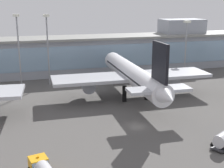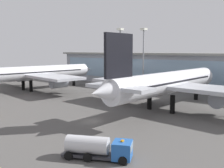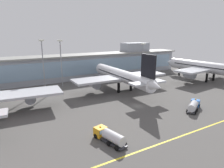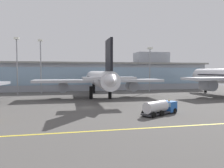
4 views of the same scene
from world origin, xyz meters
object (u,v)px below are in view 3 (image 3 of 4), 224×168
(airliner_far_right, at_px, (206,67))
(apron_light_mast_east, at_px, (43,57))
(apron_light_mast_west, at_px, (61,56))
(apron_light_mast_centre, at_px, (143,54))
(airliner_near_right, at_px, (121,76))
(baggage_tug_near, at_px, (194,105))
(fuel_tanker_truck, at_px, (109,136))

(airliner_far_right, relative_size, apron_light_mast_east, 2.33)
(apron_light_mast_west, xyz_separation_m, apron_light_mast_centre, (44.55, -3.12, -1.35))
(airliner_near_right, distance_m, baggage_tug_near, 32.48)
(airliner_near_right, bearing_deg, fuel_tanker_truck, 144.82)
(apron_light_mast_centre, xyz_separation_m, apron_light_mast_east, (-52.92, 0.94, 1.50))
(airliner_near_right, distance_m, airliner_far_right, 48.29)
(apron_light_mast_centre, bearing_deg, baggage_tug_near, -109.37)
(apron_light_mast_centre, bearing_deg, apron_light_mast_west, 175.99)
(baggage_tug_near, height_order, apron_light_mast_east, apron_light_mast_east)
(fuel_tanker_truck, relative_size, apron_light_mast_east, 0.44)
(apron_light_mast_west, bearing_deg, apron_light_mast_centre, -4.01)
(apron_light_mast_east, bearing_deg, airliner_near_right, -31.26)
(baggage_tug_near, distance_m, apron_light_mast_west, 59.20)
(airliner_near_right, xyz_separation_m, apron_light_mast_east, (-28.53, 17.32, 8.07))
(fuel_tanker_truck, distance_m, apron_light_mast_east, 53.56)
(apron_light_mast_west, bearing_deg, airliner_near_right, -44.06)
(airliner_near_right, bearing_deg, apron_light_mast_west, 47.16)
(airliner_far_right, relative_size, fuel_tanker_truck, 5.35)
(apron_light_mast_west, height_order, apron_light_mast_east, apron_light_mast_east)
(airliner_near_right, relative_size, apron_light_mast_centre, 2.61)
(baggage_tug_near, bearing_deg, airliner_far_right, 2.89)
(baggage_tug_near, height_order, apron_light_mast_west, apron_light_mast_west)
(airliner_near_right, xyz_separation_m, airliner_far_right, (47.87, -6.33, 0.68))
(airliner_near_right, relative_size, airliner_far_right, 0.98)
(apron_light_mast_west, bearing_deg, airliner_far_right, -20.79)
(fuel_tanker_truck, bearing_deg, apron_light_mast_centre, -57.17)
(airliner_far_right, bearing_deg, fuel_tanker_truck, 105.41)
(apron_light_mast_centre, height_order, apron_light_mast_east, apron_light_mast_east)
(airliner_far_right, bearing_deg, airliner_near_right, 76.80)
(airliner_far_right, distance_m, apron_light_mast_west, 73.12)
(airliner_far_right, distance_m, fuel_tanker_truck, 78.82)
(airliner_near_right, distance_m, fuel_tanker_truck, 43.25)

